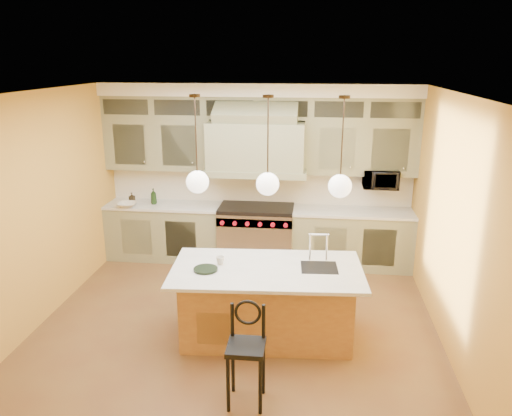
# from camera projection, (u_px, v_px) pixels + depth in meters

# --- Properties ---
(floor) EXTENTS (5.00, 5.00, 0.00)m
(floor) POSITION_uv_depth(u_px,v_px,m) (236.00, 327.00, 6.32)
(floor) COLOR brown
(floor) RESTS_ON ground
(ceiling) EXTENTS (5.00, 5.00, 0.00)m
(ceiling) POSITION_uv_depth(u_px,v_px,m) (233.00, 93.00, 5.48)
(ceiling) COLOR white
(ceiling) RESTS_ON wall_back
(wall_back) EXTENTS (5.00, 0.00, 5.00)m
(wall_back) POSITION_uv_depth(u_px,v_px,m) (259.00, 172.00, 8.27)
(wall_back) COLOR gold
(wall_back) RESTS_ON ground
(wall_front) EXTENTS (5.00, 0.00, 5.00)m
(wall_front) POSITION_uv_depth(u_px,v_px,m) (179.00, 327.00, 3.52)
(wall_front) COLOR gold
(wall_front) RESTS_ON ground
(wall_left) EXTENTS (0.00, 5.00, 5.00)m
(wall_left) POSITION_uv_depth(u_px,v_px,m) (36.00, 211.00, 6.18)
(wall_left) COLOR gold
(wall_left) RESTS_ON ground
(wall_right) EXTENTS (0.00, 5.00, 5.00)m
(wall_right) POSITION_uv_depth(u_px,v_px,m) (454.00, 227.00, 5.61)
(wall_right) COLOR gold
(wall_right) RESTS_ON ground
(back_cabinetry) EXTENTS (5.00, 0.77, 2.90)m
(back_cabinetry) POSITION_uv_depth(u_px,v_px,m) (257.00, 177.00, 8.02)
(back_cabinetry) COLOR gray
(back_cabinetry) RESTS_ON floor
(range) EXTENTS (1.20, 0.74, 0.96)m
(range) POSITION_uv_depth(u_px,v_px,m) (256.00, 234.00, 8.21)
(range) COLOR silver
(range) RESTS_ON floor
(kitchen_island) EXTENTS (2.30, 1.33, 1.35)m
(kitchen_island) POSITION_uv_depth(u_px,v_px,m) (267.00, 301.00, 5.99)
(kitchen_island) COLOR #9B6237
(kitchen_island) RESTS_ON floor
(counter_stool) EXTENTS (0.37, 0.37, 1.04)m
(counter_stool) POSITION_uv_depth(u_px,v_px,m) (246.00, 349.00, 4.81)
(counter_stool) COLOR black
(counter_stool) RESTS_ON floor
(microwave) EXTENTS (0.54, 0.37, 0.30)m
(microwave) POSITION_uv_depth(u_px,v_px,m) (381.00, 179.00, 7.81)
(microwave) COLOR black
(microwave) RESTS_ON back_cabinetry
(oil_bottle_a) EXTENTS (0.10, 0.10, 0.26)m
(oil_bottle_a) POSITION_uv_depth(u_px,v_px,m) (154.00, 196.00, 8.25)
(oil_bottle_a) COLOR black
(oil_bottle_a) RESTS_ON back_cabinetry
(oil_bottle_b) EXTENTS (0.09, 0.09, 0.18)m
(oil_bottle_b) POSITION_uv_depth(u_px,v_px,m) (132.00, 198.00, 8.30)
(oil_bottle_b) COLOR black
(oil_bottle_b) RESTS_ON back_cabinetry
(fruit_bowl) EXTENTS (0.34, 0.34, 0.08)m
(fruit_bowl) POSITION_uv_depth(u_px,v_px,m) (127.00, 205.00, 8.10)
(fruit_bowl) COLOR silver
(fruit_bowl) RESTS_ON back_cabinetry
(cup) EXTENTS (0.12, 0.12, 0.10)m
(cup) POSITION_uv_depth(u_px,v_px,m) (220.00, 261.00, 5.91)
(cup) COLOR silver
(cup) RESTS_ON kitchen_island
(pendant_left) EXTENTS (0.26, 0.26, 1.11)m
(pendant_left) POSITION_uv_depth(u_px,v_px,m) (197.00, 179.00, 5.65)
(pendant_left) COLOR #2D2319
(pendant_left) RESTS_ON ceiling
(pendant_center) EXTENTS (0.26, 0.26, 1.11)m
(pendant_center) POSITION_uv_depth(u_px,v_px,m) (268.00, 181.00, 5.56)
(pendant_center) COLOR #2D2319
(pendant_center) RESTS_ON ceiling
(pendant_right) EXTENTS (0.26, 0.26, 1.11)m
(pendant_right) POSITION_uv_depth(u_px,v_px,m) (340.00, 183.00, 5.47)
(pendant_right) COLOR #2D2319
(pendant_right) RESTS_ON ceiling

